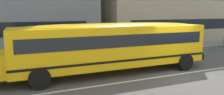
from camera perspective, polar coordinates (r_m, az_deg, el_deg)
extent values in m
plane|color=#54514F|center=(11.88, 17.57, -6.70)|extent=(400.00, 400.00, 0.00)
cube|color=gray|center=(18.04, 1.68, -0.85)|extent=(120.00, 3.00, 0.01)
cube|color=silver|center=(11.88, 17.57, -6.69)|extent=(110.00, 0.16, 0.01)
cube|color=yellow|center=(11.32, 0.39, 0.59)|extent=(10.16, 2.43, 2.03)
cube|color=black|center=(14.28, 19.66, -1.58)|extent=(0.21, 2.30, 0.33)
cube|color=black|center=(11.27, 0.39, 2.42)|extent=(9.55, 2.46, 0.59)
cube|color=black|center=(11.42, 0.38, -2.38)|extent=(10.18, 2.46, 0.11)
ellipsoid|color=yellow|center=(11.21, 0.39, 5.71)|extent=(9.75, 2.24, 0.33)
cylinder|color=red|center=(11.78, -16.88, 0.03)|extent=(0.41, 0.41, 0.03)
cylinder|color=black|center=(9.53, -18.61, -7.83)|extent=(0.92, 0.27, 0.92)
cylinder|color=black|center=(11.75, -19.53, -4.67)|extent=(0.92, 0.27, 0.92)
cylinder|color=black|center=(12.63, 18.83, -3.68)|extent=(0.92, 0.27, 0.92)
cylinder|color=black|center=(14.38, 12.73, -1.86)|extent=(0.92, 0.27, 0.92)
cube|color=black|center=(24.40, 20.33, 5.76)|extent=(14.64, 0.04, 1.10)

